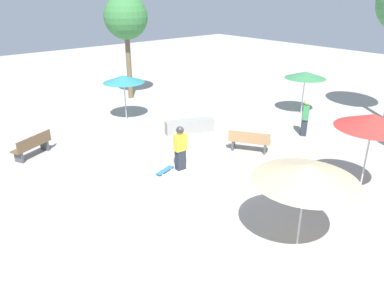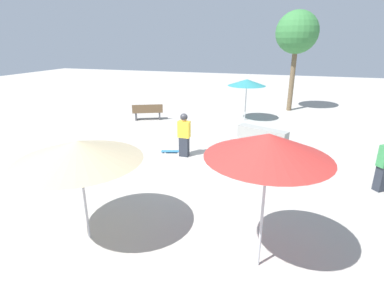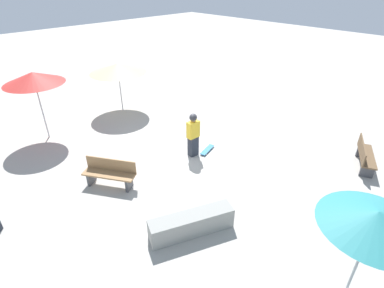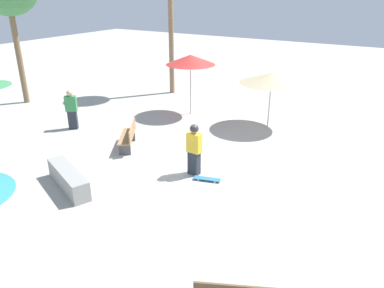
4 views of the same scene
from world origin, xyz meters
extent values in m
plane|color=#ADA8A0|center=(0.00, 0.00, 0.00)|extent=(60.00, 60.00, 0.00)
cube|color=#282D38|center=(-0.52, -0.50, 0.36)|extent=(0.25, 0.34, 0.72)
cube|color=yellow|center=(-0.52, -0.50, 1.02)|extent=(0.25, 0.43, 0.60)
sphere|color=tan|center=(-0.52, -0.50, 1.44)|extent=(0.24, 0.24, 0.24)
sphere|color=#2D2D33|center=(-0.52, -0.50, 1.47)|extent=(0.26, 0.26, 0.26)
cube|color=teal|center=(-0.70, -1.05, 0.06)|extent=(0.42, 0.82, 0.02)
cylinder|color=silver|center=(-0.54, -1.26, 0.03)|extent=(0.04, 0.06, 0.05)
cylinder|color=silver|center=(-0.71, -1.31, 0.03)|extent=(0.04, 0.06, 0.05)
cylinder|color=silver|center=(-0.69, -0.79, 0.03)|extent=(0.04, 0.06, 0.05)
cylinder|color=silver|center=(-0.85, -0.84, 0.03)|extent=(0.04, 0.06, 0.05)
cube|color=gray|center=(-3.11, 2.08, 0.28)|extent=(1.26, 2.15, 0.57)
cube|color=#47474C|center=(-4.78, -4.66, 0.20)|extent=(0.39, 0.24, 0.40)
cube|color=#47474C|center=(-5.30, -3.53, 0.20)|extent=(0.39, 0.24, 0.40)
cube|color=brown|center=(-5.04, -4.10, 0.42)|extent=(1.07, 1.64, 0.05)
cube|color=brown|center=(-4.86, -4.01, 0.65)|extent=(0.71, 1.47, 0.40)
cube|color=#47474C|center=(-0.55, 2.22, 0.20)|extent=(0.28, 0.38, 0.40)
cube|color=#47474C|center=(0.50, 2.89, 0.20)|extent=(0.28, 0.38, 0.40)
cube|color=#9E754C|center=(-0.03, 2.56, 0.42)|extent=(1.58, 1.23, 0.05)
cube|color=#9E754C|center=(0.08, 2.39, 0.65)|extent=(1.37, 0.90, 0.40)
cylinder|color=#B7B7BC|center=(4.43, 2.66, 1.23)|extent=(0.05, 0.05, 2.46)
cone|color=red|center=(4.43, 2.66, 2.40)|extent=(2.12, 2.12, 0.41)
cylinder|color=#B7B7BC|center=(4.65, -0.90, 1.03)|extent=(0.05, 0.05, 2.06)
cone|color=#C6B289|center=(4.65, -0.90, 1.99)|extent=(2.51, 2.51, 0.41)
cylinder|color=#B7B7BC|center=(-6.47, 0.89, 1.02)|extent=(0.05, 0.05, 2.04)
cone|color=teal|center=(-6.47, 0.89, 1.99)|extent=(1.95, 1.95, 0.33)
cylinder|color=brown|center=(-9.69, 3.13, 2.06)|extent=(0.28, 0.28, 4.12)
sphere|color=#387A3D|center=(-9.69, 3.13, 4.48)|extent=(2.37, 2.37, 2.37)
cube|color=#282D38|center=(0.34, 5.67, 0.37)|extent=(0.39, 0.41, 0.74)
camera|label=1|loc=(8.81, -7.86, 5.92)|focal=35.00mm
camera|label=2|loc=(9.20, 2.85, 4.02)|focal=28.00mm
camera|label=3|loc=(-7.00, 5.85, 5.72)|focal=28.00mm
camera|label=4|loc=(-9.25, -5.73, 5.29)|focal=35.00mm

